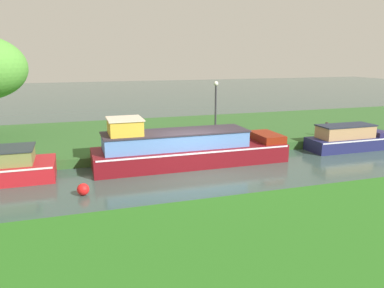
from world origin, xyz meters
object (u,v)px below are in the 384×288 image
lamp_post (216,103)px  channel_buoy (83,189)px  mooring_post_near (326,129)px  navy_narrowboat (348,139)px  maroon_barge (185,148)px

lamp_post → channel_buoy: (-7.06, -5.44, -2.11)m
lamp_post → mooring_post_near: bearing=-11.4°
navy_narrowboat → mooring_post_near: size_ratio=5.65×
lamp_post → channel_buoy: lamp_post is taller
maroon_barge → navy_narrowboat: bearing=0.0°
navy_narrowboat → mooring_post_near: 1.60m
mooring_post_near → channel_buoy: bearing=-162.3°
maroon_barge → channel_buoy: size_ratio=20.34×
maroon_barge → lamp_post: 4.09m
navy_narrowboat → mooring_post_near: (-0.19, 1.57, 0.23)m
channel_buoy → lamp_post: bearing=37.6°
maroon_barge → lamp_post: bearing=47.9°
lamp_post → navy_narrowboat: bearing=-23.9°
mooring_post_near → navy_narrowboat: bearing=-83.1°
maroon_barge → mooring_post_near: maroon_barge is taller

